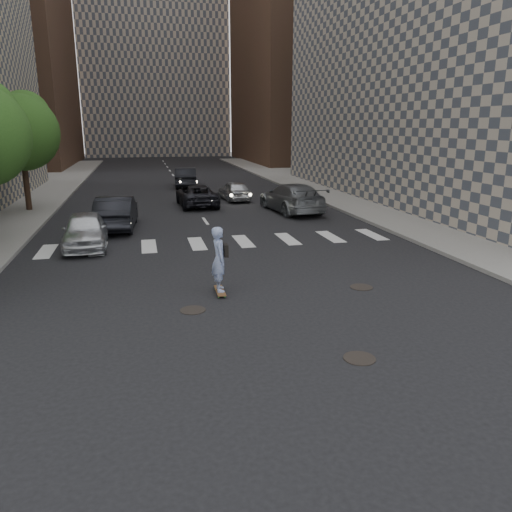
{
  "coord_description": "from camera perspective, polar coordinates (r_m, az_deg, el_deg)",
  "views": [
    {
      "loc": [
        -3.18,
        -11.56,
        4.89
      ],
      "look_at": [
        -0.13,
        1.66,
        1.3
      ],
      "focal_mm": 35.0,
      "sensor_mm": 36.0,
      "label": 1
    }
  ],
  "objects": [
    {
      "name": "manhole_c",
      "position": [
        15.81,
        11.95,
        -3.5
      ],
      "size": [
        0.7,
        0.7,
        0.02
      ],
      "primitive_type": "cylinder",
      "color": "black",
      "rests_on": "ground"
    },
    {
      "name": "skateboarder",
      "position": [
        14.64,
        -4.2,
        -0.36
      ],
      "size": [
        0.5,
        1.03,
        2.04
      ],
      "rotation": [
        0.0,
        0.0,
        -0.02
      ],
      "color": "brown",
      "rests_on": "ground"
    },
    {
      "name": "manhole_a",
      "position": [
        11.19,
        11.74,
        -11.37
      ],
      "size": [
        0.7,
        0.7,
        0.02
      ],
      "primitive_type": "cylinder",
      "color": "black",
      "rests_on": "ground"
    },
    {
      "name": "tower_right",
      "position": [
        71.69,
        6.75,
        25.26
      ],
      "size": [
        18.0,
        24.0,
        36.0
      ],
      "primitive_type": "cube",
      "color": "brown",
      "rests_on": "ground"
    },
    {
      "name": "tower_center",
      "position": [
        91.64,
        -12.0,
        26.56
      ],
      "size": [
        22.0,
        20.0,
        48.0
      ],
      "primitive_type": "cube",
      "color": "#ADA08E",
      "rests_on": "ground"
    },
    {
      "name": "manhole_b",
      "position": [
        13.72,
        -7.24,
        -6.15
      ],
      "size": [
        0.7,
        0.7,
        0.02
      ],
      "primitive_type": "cylinder",
      "color": "black",
      "rests_on": "ground"
    },
    {
      "name": "traffic_car_b",
      "position": [
        28.84,
        4.09,
        6.67
      ],
      "size": [
        2.89,
        5.87,
        1.64
      ],
      "primitive_type": "imported",
      "rotation": [
        0.0,
        0.0,
        3.25
      ],
      "color": "slate",
      "rests_on": "ground"
    },
    {
      "name": "tree_c",
      "position": [
        31.34,
        -25.23,
        13.01
      ],
      "size": [
        4.2,
        4.2,
        6.6
      ],
      "color": "#382619",
      "rests_on": "sidewalk_left"
    },
    {
      "name": "traffic_car_a",
      "position": [
        24.93,
        -15.67,
        4.83
      ],
      "size": [
        1.99,
        4.95,
        1.6
      ],
      "primitive_type": "imported",
      "rotation": [
        0.0,
        0.0,
        3.08
      ],
      "color": "black",
      "rests_on": "ground"
    },
    {
      "name": "traffic_car_c",
      "position": [
        31.08,
        -6.78,
        6.89
      ],
      "size": [
        2.36,
        4.83,
        1.32
      ],
      "primitive_type": "imported",
      "rotation": [
        0.0,
        0.0,
        3.18
      ],
      "color": "black",
      "rests_on": "ground"
    },
    {
      "name": "ground",
      "position": [
        12.95,
        2.23,
        -7.37
      ],
      "size": [
        160.0,
        160.0,
        0.0
      ],
      "primitive_type": "plane",
      "color": "black",
      "rests_on": "ground"
    },
    {
      "name": "silver_sedan",
      "position": [
        21.49,
        -18.95,
        2.81
      ],
      "size": [
        1.87,
        4.27,
        1.43
      ],
      "primitive_type": "imported",
      "rotation": [
        0.0,
        0.0,
        0.04
      ],
      "color": "silver",
      "rests_on": "ground"
    },
    {
      "name": "building_right",
      "position": [
        37.55,
        24.53,
        22.92
      ],
      "size": [
        15.0,
        33.0,
        22.0
      ],
      "color": "#ADA08E",
      "rests_on": "ground"
    },
    {
      "name": "traffic_car_d",
      "position": [
        33.29,
        -2.49,
        7.48
      ],
      "size": [
        1.86,
        3.92,
        1.3
      ],
      "primitive_type": "imported",
      "rotation": [
        0.0,
        0.0,
        3.23
      ],
      "color": "#B7BABF",
      "rests_on": "ground"
    },
    {
      "name": "traffic_car_e",
      "position": [
        40.84,
        -8.05,
        8.88
      ],
      "size": [
        2.0,
        4.78,
        1.53
      ],
      "primitive_type": "imported",
      "rotation": [
        0.0,
        0.0,
        3.06
      ],
      "color": "black",
      "rests_on": "ground"
    },
    {
      "name": "sidewalk_right",
      "position": [
        36.5,
        16.23,
        6.65
      ],
      "size": [
        13.0,
        80.0,
        0.15
      ],
      "primitive_type": "cube",
      "color": "gray",
      "rests_on": "ground"
    }
  ]
}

